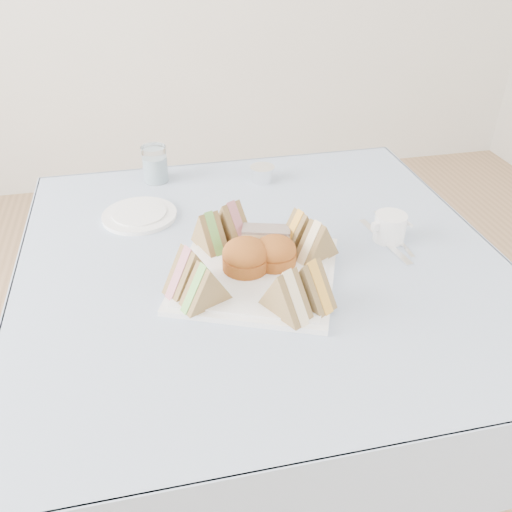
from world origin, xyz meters
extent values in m
plane|color=#9E7751|center=(0.00, 0.00, 0.00)|extent=(4.00, 4.00, 0.00)
cube|color=brown|center=(0.00, 0.00, 0.37)|extent=(0.90, 0.90, 0.74)
cube|color=#93A4CB|center=(0.00, 0.00, 0.74)|extent=(1.02, 1.02, 0.01)
cube|color=white|center=(-0.03, -0.07, 0.75)|extent=(0.41, 0.41, 0.01)
cylinder|color=#A56126|center=(-0.04, -0.06, 0.79)|extent=(0.12, 0.12, 0.06)
cylinder|color=#A56126|center=(0.02, -0.05, 0.79)|extent=(0.09, 0.09, 0.06)
cube|color=beige|center=(0.01, 0.01, 0.78)|extent=(0.11, 0.07, 0.05)
cylinder|color=white|center=(-0.25, 0.23, 0.75)|extent=(0.22, 0.22, 0.01)
cylinder|color=white|center=(-0.20, 0.42, 0.79)|extent=(0.07, 0.07, 0.10)
cylinder|color=white|center=(0.09, 0.36, 0.76)|extent=(0.07, 0.07, 0.04)
cube|color=white|center=(0.28, 0.00, 0.75)|extent=(0.05, 0.20, 0.00)
cube|color=white|center=(0.32, 0.01, 0.75)|extent=(0.01, 0.17, 0.00)
cylinder|color=white|center=(0.30, 0.01, 0.78)|extent=(0.08, 0.08, 0.06)
camera|label=1|loc=(-0.22, -0.94, 1.39)|focal=38.00mm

